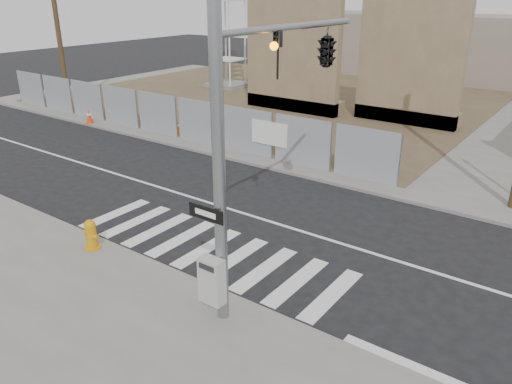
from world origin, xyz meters
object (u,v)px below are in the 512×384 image
Objects in this scene: traffic_cone_d at (257,144)px; traffic_cone_c at (225,139)px; signal_pole at (295,87)px; traffic_cone_b at (177,127)px; traffic_cone_a at (89,116)px; fire_hydrant at (91,234)px.

traffic_cone_c is at bearing -177.95° from traffic_cone_d.
signal_pole is 14.31m from traffic_cone_b.
traffic_cone_c is at bearing 138.41° from signal_pole.
signal_pole reaches higher than traffic_cone_a.
traffic_cone_d is (5.03, -0.18, 0.05)m from traffic_cone_b.
signal_pole is 11.73m from traffic_cone_c.
traffic_cone_c is (3.25, -0.24, 0.01)m from traffic_cone_b.
fire_hydrant is at bearing -36.50° from traffic_cone_a.
traffic_cone_c is (8.65, 0.97, -0.02)m from traffic_cone_a.
fire_hydrant is 10.25m from traffic_cone_c.
traffic_cone_b is at bearing 177.98° from traffic_cone_d.
traffic_cone_b is 3.26m from traffic_cone_c.
traffic_cone_a is at bearing -174.33° from traffic_cone_d.
signal_pole is 9.99× the size of traffic_cone_c.
signal_pole is 10.60m from traffic_cone_d.
signal_pole is 8.92× the size of traffic_cone_d.
traffic_cone_d is at bearing -2.02° from traffic_cone_b.
traffic_cone_c is (-8.15, 7.24, -4.32)m from signal_pole.
traffic_cone_d is at bearing 5.67° from traffic_cone_a.
signal_pole reaches higher than traffic_cone_d.
fire_hydrant is 1.19× the size of traffic_cone_a.
traffic_cone_d reaches higher than traffic_cone_c.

